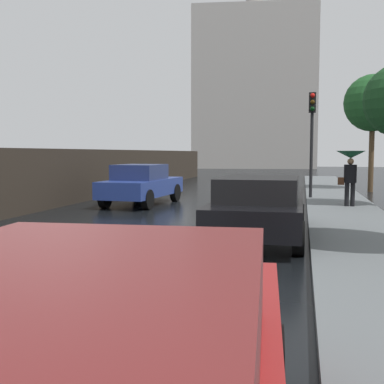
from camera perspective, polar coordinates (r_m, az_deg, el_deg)
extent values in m
plane|color=black|center=(7.52, -18.24, -9.73)|extent=(120.00, 120.00, 0.00)
cube|color=black|center=(10.19, 8.16, -2.38)|extent=(1.80, 4.44, 0.55)
cube|color=black|center=(9.86, 8.05, 0.41)|extent=(1.58, 2.31, 0.48)
cylinder|color=black|center=(11.76, 4.75, -2.76)|extent=(0.22, 0.63, 0.63)
cylinder|color=black|center=(11.64, 12.82, -2.94)|extent=(0.22, 0.63, 0.63)
cylinder|color=black|center=(8.91, 2.01, -5.17)|extent=(0.22, 0.63, 0.63)
cylinder|color=black|center=(8.75, 12.72, -5.47)|extent=(0.22, 0.63, 0.63)
cube|color=maroon|center=(1.85, -16.69, -16.66)|extent=(1.64, 2.33, 0.49)
cylinder|color=black|center=(3.88, -15.93, -18.53)|extent=(0.27, 0.67, 0.65)
cylinder|color=black|center=(3.56, 9.06, -20.61)|extent=(0.27, 0.67, 0.65)
cube|color=navy|center=(16.99, -6.02, 0.57)|extent=(1.95, 4.33, 0.58)
cube|color=navy|center=(16.77, -6.31, 2.42)|extent=(1.59, 1.95, 0.53)
cylinder|color=black|center=(15.43, -5.39, -0.92)|extent=(0.26, 0.68, 0.66)
cylinder|color=black|center=(16.08, -10.48, -0.75)|extent=(0.26, 0.68, 0.66)
cylinder|color=black|center=(18.04, -2.03, -0.08)|extent=(0.26, 0.68, 0.66)
cylinder|color=black|center=(18.59, -6.53, 0.03)|extent=(0.26, 0.68, 0.66)
cylinder|color=black|center=(15.97, 18.18, -0.28)|extent=(0.14, 0.14, 0.75)
cylinder|color=black|center=(15.99, 18.82, -0.29)|extent=(0.14, 0.14, 0.75)
cylinder|color=black|center=(15.94, 18.57, 2.11)|extent=(0.39, 0.39, 0.58)
sphere|color=#8C6647|center=(15.93, 18.60, 3.52)|extent=(0.20, 0.20, 0.20)
cube|color=#3F2314|center=(15.92, 17.55, 1.26)|extent=(0.20, 0.10, 0.24)
cylinder|color=#4C4C51|center=(15.93, 18.60, 3.32)|extent=(0.02, 0.02, 0.79)
cone|color=#144C2D|center=(15.92, 18.62, 4.31)|extent=(0.91, 0.91, 0.24)
cylinder|color=black|center=(18.68, 14.21, 4.32)|extent=(0.12, 0.12, 3.24)
cube|color=black|center=(18.78, 14.33, 10.42)|extent=(0.26, 0.26, 0.75)
sphere|color=red|center=(18.63, 14.36, 11.24)|extent=(0.17, 0.17, 0.17)
sphere|color=#392405|center=(18.60, 14.34, 10.47)|extent=(0.17, 0.17, 0.17)
sphere|color=black|center=(18.58, 14.33, 9.71)|extent=(0.17, 0.17, 0.17)
cylinder|color=#4C3823|center=(23.87, 20.82, 3.90)|extent=(0.24, 0.24, 3.25)
sphere|color=#1E5123|center=(23.98, 21.00, 10.01)|extent=(2.66, 2.66, 2.66)
cube|color=#9E9993|center=(58.78, 7.43, 12.13)|extent=(15.14, 8.15, 18.89)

